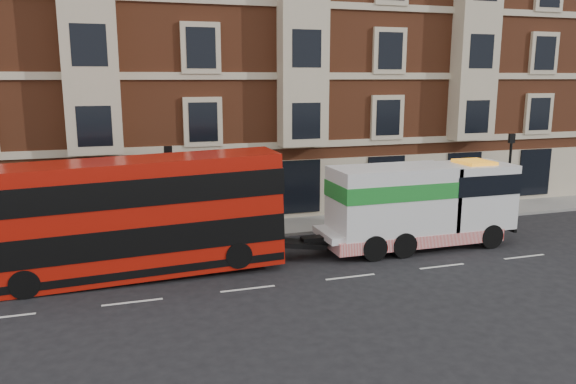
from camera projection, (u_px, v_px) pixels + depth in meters
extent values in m
plane|color=black|center=(350.00, 277.00, 21.29)|extent=(120.00, 120.00, 0.00)
cube|color=slate|center=(290.00, 226.00, 28.27)|extent=(90.00, 3.00, 0.15)
cube|color=brown|center=(259.00, 51.00, 33.62)|extent=(45.00, 12.00, 18.00)
cylinder|color=black|center=(170.00, 199.00, 24.85)|extent=(0.14, 0.14, 4.00)
cube|color=black|center=(168.00, 152.00, 24.43)|extent=(0.35, 0.15, 0.50)
cylinder|color=black|center=(509.00, 177.00, 30.23)|extent=(0.14, 0.14, 4.00)
cube|color=black|center=(512.00, 138.00, 29.80)|extent=(0.35, 0.15, 0.50)
cube|color=#AB1309|center=(133.00, 217.00, 20.97)|extent=(11.03, 2.46, 4.33)
cube|color=black|center=(134.00, 233.00, 21.10)|extent=(11.07, 2.52, 1.03)
cube|color=black|center=(132.00, 187.00, 20.74)|extent=(11.07, 2.52, 0.98)
cylinder|color=black|center=(25.00, 284.00, 19.18)|extent=(1.02, 0.32, 1.02)
cylinder|color=black|center=(33.00, 264.00, 21.25)|extent=(1.02, 0.32, 1.02)
cylinder|color=black|center=(238.00, 255.00, 21.35)|extent=(1.02, 0.32, 1.02)
cylinder|color=black|center=(227.00, 239.00, 23.43)|extent=(1.02, 0.32, 1.02)
cube|color=silver|center=(415.00, 227.00, 24.83)|extent=(8.86, 2.26, 0.30)
cube|color=silver|center=(472.00, 195.00, 25.43)|extent=(3.15, 2.46, 2.86)
cube|color=silver|center=(392.00, 199.00, 24.21)|extent=(5.32, 2.46, 2.86)
cube|color=#1D832A|center=(393.00, 188.00, 24.11)|extent=(5.37, 2.50, 0.69)
cube|color=red|center=(411.00, 235.00, 24.84)|extent=(7.88, 2.52, 0.54)
cylinder|color=black|center=(491.00, 236.00, 24.81)|extent=(1.08, 0.34, 1.08)
cylinder|color=black|center=(461.00, 224.00, 26.89)|extent=(1.08, 0.34, 1.08)
cylinder|color=black|center=(404.00, 245.00, 23.52)|extent=(1.08, 0.39, 1.08)
cylinder|color=black|center=(379.00, 231.00, 25.60)|extent=(1.08, 0.39, 1.08)
cylinder|color=black|center=(374.00, 248.00, 23.11)|extent=(1.08, 0.39, 1.08)
cylinder|color=black|center=(352.00, 234.00, 25.18)|extent=(1.08, 0.39, 1.08)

